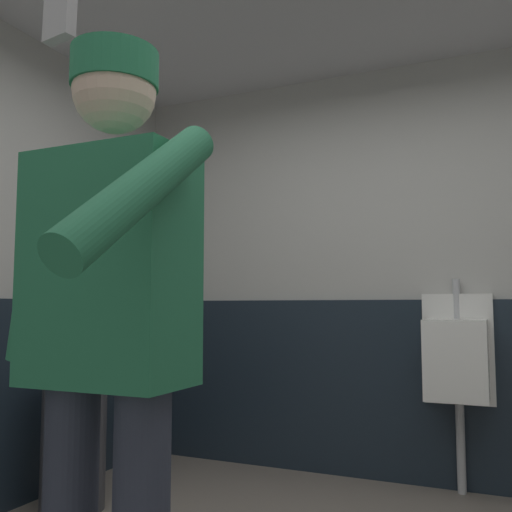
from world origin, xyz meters
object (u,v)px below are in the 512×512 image
at_px(urinal_solo, 457,358).
at_px(cell_phone, 59,8).
at_px(trash_bin, 74,441).
at_px(person, 107,322).

distance_m(urinal_solo, cell_phone, 2.91).
distance_m(urinal_solo, trash_bin, 2.18).
height_order(person, cell_phone, person).
distance_m(urinal_solo, person, 2.38).
bearing_deg(person, urinal_solo, 73.53).
xyz_separation_m(urinal_solo, cell_phone, (-0.38, -2.77, 0.78)).
bearing_deg(trash_bin, cell_phone, -49.47).
xyz_separation_m(person, cell_phone, (0.29, -0.50, 0.52)).
bearing_deg(trash_bin, person, -46.02).
distance_m(cell_phone, trash_bin, 2.60).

